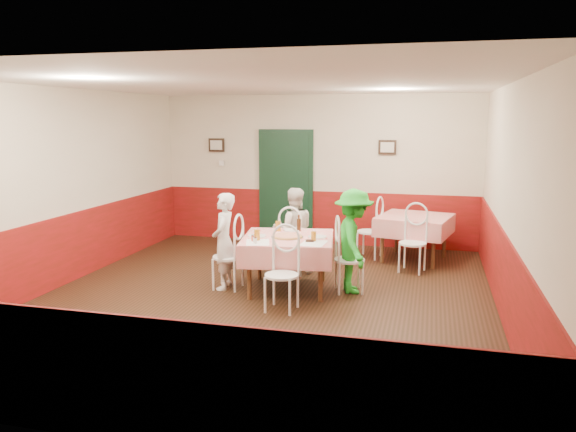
% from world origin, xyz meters
% --- Properties ---
extents(floor, '(7.00, 7.00, 0.00)m').
position_xyz_m(floor, '(0.00, 0.00, 0.00)').
color(floor, black).
rests_on(floor, ground).
extents(ceiling, '(7.00, 7.00, 0.00)m').
position_xyz_m(ceiling, '(0.00, 0.00, 2.80)').
color(ceiling, white).
rests_on(ceiling, back_wall).
extents(back_wall, '(6.00, 0.10, 2.80)m').
position_xyz_m(back_wall, '(0.00, 3.50, 1.40)').
color(back_wall, beige).
rests_on(back_wall, ground).
extents(front_wall, '(6.00, 0.10, 2.80)m').
position_xyz_m(front_wall, '(0.00, -3.50, 1.40)').
color(front_wall, beige).
rests_on(front_wall, ground).
extents(left_wall, '(0.10, 7.00, 2.80)m').
position_xyz_m(left_wall, '(-3.00, 0.00, 1.40)').
color(left_wall, beige).
rests_on(left_wall, ground).
extents(right_wall, '(0.10, 7.00, 2.80)m').
position_xyz_m(right_wall, '(3.00, 0.00, 1.40)').
color(right_wall, beige).
rests_on(right_wall, ground).
extents(wainscot_back, '(6.00, 0.03, 1.00)m').
position_xyz_m(wainscot_back, '(0.00, 3.48, 0.50)').
color(wainscot_back, maroon).
rests_on(wainscot_back, ground).
extents(wainscot_front, '(6.00, 0.03, 1.00)m').
position_xyz_m(wainscot_front, '(0.00, -3.48, 0.50)').
color(wainscot_front, maroon).
rests_on(wainscot_front, ground).
extents(wainscot_left, '(0.03, 7.00, 1.00)m').
position_xyz_m(wainscot_left, '(-2.98, 0.00, 0.50)').
color(wainscot_left, maroon).
rests_on(wainscot_left, ground).
extents(wainscot_right, '(0.03, 7.00, 1.00)m').
position_xyz_m(wainscot_right, '(2.98, 0.00, 0.50)').
color(wainscot_right, maroon).
rests_on(wainscot_right, ground).
extents(door, '(0.96, 0.06, 2.10)m').
position_xyz_m(door, '(-0.60, 3.45, 1.05)').
color(door, black).
rests_on(door, ground).
extents(picture_left, '(0.32, 0.03, 0.26)m').
position_xyz_m(picture_left, '(-2.00, 3.45, 1.85)').
color(picture_left, black).
rests_on(picture_left, back_wall).
extents(picture_right, '(0.32, 0.03, 0.26)m').
position_xyz_m(picture_right, '(1.30, 3.45, 1.85)').
color(picture_right, black).
rests_on(picture_right, back_wall).
extents(thermostat, '(0.10, 0.03, 0.10)m').
position_xyz_m(thermostat, '(-1.90, 3.45, 1.50)').
color(thermostat, white).
rests_on(thermostat, back_wall).
extents(main_table, '(1.40, 1.40, 0.77)m').
position_xyz_m(main_table, '(0.21, 0.45, 0.38)').
color(main_table, red).
rests_on(main_table, ground).
extents(second_table, '(1.34, 1.34, 0.77)m').
position_xyz_m(second_table, '(1.86, 2.59, 0.38)').
color(second_table, red).
rests_on(second_table, ground).
extents(chair_left, '(0.43, 0.43, 0.90)m').
position_xyz_m(chair_left, '(-0.63, 0.32, 0.45)').
color(chair_left, white).
rests_on(chair_left, ground).
extents(chair_right, '(0.52, 0.52, 0.90)m').
position_xyz_m(chair_right, '(1.05, 0.58, 0.45)').
color(chair_right, white).
rests_on(chair_right, ground).
extents(chair_far, '(0.44, 0.44, 0.90)m').
position_xyz_m(chair_far, '(0.08, 1.29, 0.45)').
color(chair_far, white).
rests_on(chair_far, ground).
extents(chair_near, '(0.45, 0.45, 0.90)m').
position_xyz_m(chair_near, '(0.35, -0.39, 0.45)').
color(chair_near, white).
rests_on(chair_near, ground).
extents(chair_second_a, '(0.50, 0.50, 0.90)m').
position_xyz_m(chair_second_a, '(1.11, 2.59, 0.45)').
color(chair_second_a, white).
rests_on(chair_second_a, ground).
extents(chair_second_b, '(0.50, 0.50, 0.90)m').
position_xyz_m(chair_second_b, '(1.86, 1.84, 0.45)').
color(chair_second_b, white).
rests_on(chair_second_b, ground).
extents(pizza, '(0.47, 0.47, 0.03)m').
position_xyz_m(pizza, '(0.21, 0.41, 0.77)').
color(pizza, '#B74723').
rests_on(pizza, main_table).
extents(plate_left, '(0.29, 0.29, 0.01)m').
position_xyz_m(plate_left, '(-0.21, 0.36, 0.77)').
color(plate_left, white).
rests_on(plate_left, main_table).
extents(plate_right, '(0.29, 0.29, 0.01)m').
position_xyz_m(plate_right, '(0.61, 0.51, 0.77)').
color(plate_right, white).
rests_on(plate_right, main_table).
extents(plate_far, '(0.29, 0.29, 0.01)m').
position_xyz_m(plate_far, '(0.16, 0.88, 0.77)').
color(plate_far, white).
rests_on(plate_far, main_table).
extents(glass_a, '(0.09, 0.09, 0.14)m').
position_xyz_m(glass_a, '(-0.13, 0.12, 0.83)').
color(glass_a, '#BF7219').
rests_on(glass_a, main_table).
extents(glass_b, '(0.08, 0.08, 0.13)m').
position_xyz_m(glass_b, '(0.61, 0.27, 0.82)').
color(glass_b, '#BF7219').
rests_on(glass_b, main_table).
extents(glass_c, '(0.09, 0.09, 0.14)m').
position_xyz_m(glass_c, '(-0.03, 0.80, 0.83)').
color(glass_c, '#BF7219').
rests_on(glass_c, main_table).
extents(beer_bottle, '(0.07, 0.07, 0.21)m').
position_xyz_m(beer_bottle, '(0.27, 0.88, 0.87)').
color(beer_bottle, '#381C0A').
rests_on(beer_bottle, main_table).
extents(shaker_a, '(0.04, 0.04, 0.09)m').
position_xyz_m(shaker_a, '(-0.12, -0.03, 0.81)').
color(shaker_a, silver).
rests_on(shaker_a, main_table).
extents(shaker_b, '(0.04, 0.04, 0.09)m').
position_xyz_m(shaker_b, '(-0.09, -0.08, 0.81)').
color(shaker_b, silver).
rests_on(shaker_b, main_table).
extents(shaker_c, '(0.04, 0.04, 0.09)m').
position_xyz_m(shaker_c, '(-0.17, 0.05, 0.81)').
color(shaker_c, '#B23319').
rests_on(shaker_c, main_table).
extents(menu_left, '(0.40, 0.47, 0.00)m').
position_xyz_m(menu_left, '(-0.09, 0.01, 0.76)').
color(menu_left, white).
rests_on(menu_left, main_table).
extents(menu_right, '(0.32, 0.42, 0.00)m').
position_xyz_m(menu_right, '(0.64, 0.14, 0.76)').
color(menu_right, white).
rests_on(menu_right, main_table).
extents(wallet, '(0.12, 0.11, 0.02)m').
position_xyz_m(wallet, '(0.57, 0.22, 0.77)').
color(wallet, black).
rests_on(wallet, main_table).
extents(diner_left, '(0.39, 0.53, 1.36)m').
position_xyz_m(diner_left, '(-0.68, 0.31, 0.68)').
color(diner_left, gray).
rests_on(diner_left, ground).
extents(diner_far, '(0.78, 0.69, 1.33)m').
position_xyz_m(diner_far, '(0.07, 1.34, 0.66)').
color(diner_far, gray).
rests_on(diner_far, ground).
extents(diner_right, '(0.78, 1.04, 1.43)m').
position_xyz_m(diner_right, '(1.10, 0.59, 0.72)').
color(diner_right, gray).
rests_on(diner_right, ground).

